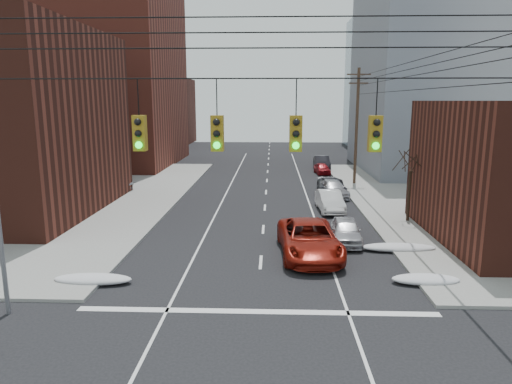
# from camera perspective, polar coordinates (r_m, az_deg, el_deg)

# --- Properties ---
(building_brick_tall) EXTENTS (24.00, 20.00, 30.00)m
(building_brick_tall) POSITION_cam_1_polar(r_m,az_deg,el_deg) (63.22, -21.77, 16.93)
(building_brick_tall) COLOR maroon
(building_brick_tall) RESTS_ON ground
(building_brick_far) EXTENTS (22.00, 18.00, 12.00)m
(building_brick_far) POSITION_cam_1_polar(r_m,az_deg,el_deg) (87.96, -15.71, 9.63)
(building_brick_far) COLOR #4A1F16
(building_brick_far) RESTS_ON ground
(building_office) EXTENTS (22.00, 20.00, 25.00)m
(building_office) POSITION_cam_1_polar(r_m,az_deg,el_deg) (58.12, 24.60, 14.79)
(building_office) COLOR gray
(building_office) RESTS_ON ground
(building_glass) EXTENTS (20.00, 18.00, 22.00)m
(building_glass) POSITION_cam_1_polar(r_m,az_deg,el_deg) (83.26, 18.93, 12.81)
(building_glass) COLOR gray
(building_glass) RESTS_ON ground
(utility_pole_far) EXTENTS (2.20, 0.28, 11.00)m
(utility_pole_far) POSITION_cam_1_polar(r_m,az_deg,el_deg) (44.60, 12.48, 8.23)
(utility_pole_far) COLOR #473323
(utility_pole_far) RESTS_ON ground
(traffic_signals) EXTENTS (17.00, 0.42, 2.02)m
(traffic_signals) POSITION_cam_1_polar(r_m,az_deg,el_deg) (12.84, 0.02, 7.63)
(traffic_signals) COLOR black
(traffic_signals) RESTS_ON ground
(bare_tree) EXTENTS (2.09, 2.20, 4.93)m
(bare_tree) POSITION_cam_1_polar(r_m,az_deg,el_deg) (31.68, 18.61, 0.42)
(bare_tree) COLOR black
(bare_tree) RESTS_ON ground
(snow_nw) EXTENTS (3.50, 1.08, 0.42)m
(snow_nw) POSITION_cam_1_polar(r_m,az_deg,el_deg) (21.88, -19.72, -10.21)
(snow_nw) COLOR silver
(snow_nw) RESTS_ON ground
(snow_ne) EXTENTS (3.00, 1.08, 0.42)m
(snow_ne) POSITION_cam_1_polar(r_m,az_deg,el_deg) (21.94, 20.45, -10.20)
(snow_ne) COLOR silver
(snow_ne) RESTS_ON ground
(snow_east_far) EXTENTS (4.00, 1.08, 0.42)m
(snow_east_far) POSITION_cam_1_polar(r_m,az_deg,el_deg) (25.99, 17.37, -6.63)
(snow_east_far) COLOR silver
(snow_east_far) RESTS_ON ground
(red_pickup) EXTENTS (3.38, 6.62, 1.79)m
(red_pickup) POSITION_cam_1_polar(r_m,az_deg,el_deg) (24.14, 6.67, -5.85)
(red_pickup) COLOR maroon
(red_pickup) RESTS_ON ground
(parked_car_a) EXTENTS (1.94, 4.22, 1.40)m
(parked_car_a) POSITION_cam_1_polar(r_m,az_deg,el_deg) (26.69, 11.19, -4.75)
(parked_car_a) COLOR silver
(parked_car_a) RESTS_ON ground
(parked_car_b) EXTENTS (1.83, 4.64, 1.50)m
(parked_car_b) POSITION_cam_1_polar(r_m,az_deg,el_deg) (33.97, 9.22, -1.13)
(parked_car_b) COLOR silver
(parked_car_b) RESTS_ON ground
(parked_car_c) EXTENTS (2.54, 5.14, 1.40)m
(parked_car_c) POSITION_cam_1_polar(r_m,az_deg,el_deg) (39.94, 9.42, 0.66)
(parked_car_c) COLOR black
(parked_car_c) RESTS_ON ground
(parked_car_d) EXTENTS (2.54, 4.93, 1.37)m
(parked_car_d) POSITION_cam_1_polar(r_m,az_deg,el_deg) (39.13, 9.61, 0.41)
(parked_car_d) COLOR #A7A7AC
(parked_car_d) RESTS_ON ground
(parked_car_e) EXTENTS (1.81, 3.70, 1.21)m
(parked_car_e) POSITION_cam_1_polar(r_m,az_deg,el_deg) (51.18, 8.26, 2.92)
(parked_car_e) COLOR maroon
(parked_car_e) RESTS_ON ground
(parked_car_f) EXTENTS (1.68, 4.78, 1.57)m
(parked_car_f) POSITION_cam_1_polar(r_m,az_deg,el_deg) (54.81, 8.21, 3.66)
(parked_car_f) COLOR black
(parked_car_f) RESTS_ON ground
(lot_car_a) EXTENTS (4.77, 2.12, 1.52)m
(lot_car_a) POSITION_cam_1_polar(r_m,az_deg,el_deg) (33.69, -24.75, -1.86)
(lot_car_a) COLOR silver
(lot_car_a) RESTS_ON sidewalk_nw
(lot_car_b) EXTENTS (6.10, 4.41, 1.54)m
(lot_car_b) POSITION_cam_1_polar(r_m,az_deg,el_deg) (43.21, -18.45, 1.33)
(lot_car_b) COLOR #AAABAF
(lot_car_b) RESTS_ON sidewalk_nw
(lot_car_c) EXTENTS (4.31, 1.90, 1.23)m
(lot_car_c) POSITION_cam_1_polar(r_m,az_deg,el_deg) (40.25, -25.40, -0.12)
(lot_car_c) COLOR black
(lot_car_c) RESTS_ON sidewalk_nw
(lot_car_d) EXTENTS (4.65, 3.17, 1.47)m
(lot_car_d) POSITION_cam_1_polar(r_m,az_deg,el_deg) (44.85, -24.35, 1.20)
(lot_car_d) COLOR silver
(lot_car_d) RESTS_ON sidewalk_nw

